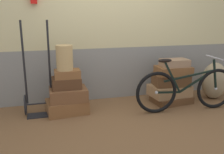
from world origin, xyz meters
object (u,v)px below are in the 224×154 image
object	(u,v)px
suitcase_4	(171,99)
bicycle	(187,89)
suitcase_2	(66,83)
suitcase_6	(171,80)
wicker_basket	(65,58)
suitcase_3	(67,74)
suitcase_5	(169,90)
suitcase_1	(68,94)
luggage_trolley	(39,94)
burlap_sack	(214,81)
suitcase_0	(67,106)
suitcase_8	(175,63)
suitcase_7	(173,70)

from	to	relation	value
suitcase_4	bicycle	xyz separation A→B (m)	(0.03, -0.41, 0.30)
suitcase_2	suitcase_6	xyz separation A→B (m)	(1.82, -0.00, -0.08)
wicker_basket	suitcase_3	bearing A→B (deg)	3.13
suitcase_5	suitcase_1	bearing A→B (deg)	176.64
luggage_trolley	burlap_sack	world-z (taller)	luggage_trolley
suitcase_4	bicycle	world-z (taller)	bicycle
suitcase_3	suitcase_4	size ratio (longest dim) A/B	0.60
suitcase_6	suitcase_1	bearing A→B (deg)	-172.11
suitcase_3	wicker_basket	world-z (taller)	wicker_basket
luggage_trolley	bicycle	xyz separation A→B (m)	(2.29, -0.49, 0.04)
bicycle	wicker_basket	bearing A→B (deg)	166.97
suitcase_0	suitcase_5	size ratio (longest dim) A/B	0.92
suitcase_1	suitcase_8	world-z (taller)	suitcase_8
suitcase_5	suitcase_2	bearing A→B (deg)	175.51
suitcase_1	suitcase_7	distance (m)	1.84
burlap_sack	luggage_trolley	bearing A→B (deg)	178.46
suitcase_6	suitcase_5	bearing A→B (deg)	-166.97
suitcase_3	burlap_sack	world-z (taller)	suitcase_3
suitcase_1	burlap_sack	world-z (taller)	burlap_sack
suitcase_0	suitcase_8	bearing A→B (deg)	-5.76
suitcase_7	suitcase_5	bearing A→B (deg)	135.17
suitcase_1	suitcase_7	bearing A→B (deg)	0.19
suitcase_6	bicycle	world-z (taller)	bicycle
suitcase_3	suitcase_5	size ratio (longest dim) A/B	0.58
suitcase_3	wicker_basket	size ratio (longest dim) A/B	1.02
suitcase_1	suitcase_4	distance (m)	1.82
suitcase_4	burlap_sack	world-z (taller)	burlap_sack
suitcase_3	suitcase_6	distance (m)	1.82
suitcase_1	suitcase_5	xyz separation A→B (m)	(1.78, 0.03, -0.09)
suitcase_1	burlap_sack	size ratio (longest dim) A/B	0.85
suitcase_3	suitcase_0	bearing A→B (deg)	-143.02
suitcase_6	burlap_sack	xyz separation A→B (m)	(0.87, -0.04, -0.07)
suitcase_0	bicycle	xyz separation A→B (m)	(1.87, -0.42, 0.25)
suitcase_4	bicycle	size ratio (longest dim) A/B	0.38
wicker_basket	bicycle	bearing A→B (deg)	-13.03
suitcase_8	luggage_trolley	xyz separation A→B (m)	(-2.27, 0.09, -0.40)
wicker_basket	burlap_sack	world-z (taller)	wicker_basket
suitcase_0	suitcase_2	bearing A→B (deg)	70.40
suitcase_2	suitcase_6	world-z (taller)	suitcase_2
suitcase_1	burlap_sack	distance (m)	2.67
suitcase_2	suitcase_1	bearing A→B (deg)	-62.89
suitcase_4	wicker_basket	world-z (taller)	wicker_basket
suitcase_8	suitcase_7	bearing A→B (deg)	148.50
suitcase_0	suitcase_5	world-z (taller)	suitcase_5
luggage_trolley	burlap_sack	size ratio (longest dim) A/B	2.15
suitcase_8	burlap_sack	size ratio (longest dim) A/B	0.69
suitcase_8	bicycle	distance (m)	0.54
suitcase_4	suitcase_5	distance (m)	0.16
suitcase_4	suitcase_5	xyz separation A→B (m)	(-0.02, 0.04, 0.15)
suitcase_0	suitcase_8	xyz separation A→B (m)	(1.86, -0.01, 0.61)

